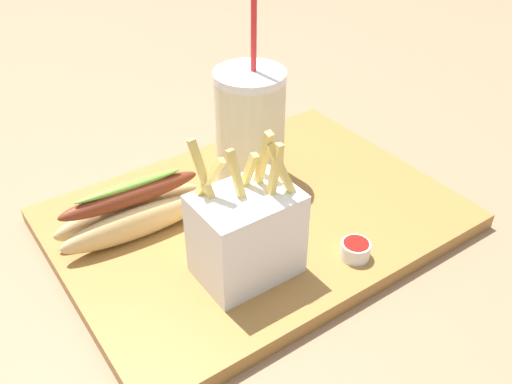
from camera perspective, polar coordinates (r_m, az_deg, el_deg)
ground_plane at (r=0.70m, az=0.00°, el=-3.99°), size 2.40×2.40×0.02m
food_tray at (r=0.69m, az=0.00°, el=-2.71°), size 0.47×0.34×0.02m
soda_cup at (r=0.71m, az=-0.61°, el=6.72°), size 0.09×0.09×0.25m
fries_basket at (r=0.57m, az=-0.99°, el=-4.18°), size 0.10×0.08×0.17m
hot_dog_1 at (r=0.65m, az=-12.40°, el=-1.97°), size 0.18×0.06×0.07m
ketchup_cup_1 at (r=0.62m, az=10.09°, el=-5.75°), size 0.03×0.03×0.02m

